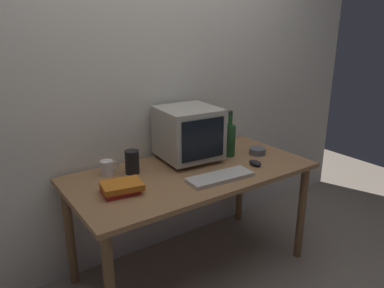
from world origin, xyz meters
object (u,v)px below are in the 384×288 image
object	(u,v)px
bottle_tall	(230,139)
book_stack	(121,188)
keyboard	(220,177)
cd_spindle	(257,151)
metal_canister	(132,162)
bottle_short	(213,139)
mug	(107,167)
crt_monitor	(188,133)
computer_mouse	(255,163)

from	to	relation	value
bottle_tall	book_stack	distance (m)	0.91
keyboard	cd_spindle	bearing A→B (deg)	25.26
cd_spindle	metal_canister	world-z (taller)	metal_canister
keyboard	bottle_short	world-z (taller)	bottle_short
book_stack	bottle_short	bearing A→B (deg)	19.64
mug	cd_spindle	xyz separation A→B (m)	(1.04, -0.27, -0.02)
cd_spindle	metal_canister	xyz separation A→B (m)	(-0.91, 0.19, 0.05)
crt_monitor	keyboard	bearing A→B (deg)	-94.34
bottle_tall	mug	xyz separation A→B (m)	(-0.86, 0.17, -0.08)
cd_spindle	bottle_tall	bearing A→B (deg)	153.35
crt_monitor	mug	xyz separation A→B (m)	(-0.57, 0.08, -0.15)
keyboard	mug	size ratio (longest dim) A/B	3.50
keyboard	mug	distance (m)	0.71
bottle_short	book_stack	size ratio (longest dim) A/B	0.79
bottle_tall	keyboard	bearing A→B (deg)	-137.68
crt_monitor	book_stack	bearing A→B (deg)	-159.80
bottle_short	cd_spindle	xyz separation A→B (m)	(0.18, -0.29, -0.05)
mug	metal_canister	world-z (taller)	metal_canister
crt_monitor	computer_mouse	bearing A→B (deg)	-48.64
metal_canister	keyboard	bearing A→B (deg)	-44.50
book_stack	cd_spindle	xyz separation A→B (m)	(1.09, 0.03, -0.01)
cd_spindle	metal_canister	distance (m)	0.93
bottle_tall	book_stack	bearing A→B (deg)	-172.02
metal_canister	crt_monitor	bearing A→B (deg)	-0.34
keyboard	computer_mouse	distance (m)	0.34
computer_mouse	book_stack	size ratio (longest dim) A/B	0.41
computer_mouse	bottle_short	size ratio (longest dim) A/B	0.51
mug	metal_canister	size ratio (longest dim) A/B	0.80
crt_monitor	bottle_tall	size ratio (longest dim) A/B	1.23
computer_mouse	keyboard	bearing A→B (deg)	-172.93
keyboard	metal_canister	world-z (taller)	metal_canister
keyboard	bottle_tall	xyz separation A→B (m)	(0.32, 0.29, 0.11)
keyboard	bottle_tall	bearing A→B (deg)	46.36
computer_mouse	bottle_tall	distance (m)	0.27
bottle_tall	cd_spindle	world-z (taller)	bottle_tall
metal_canister	mug	bearing A→B (deg)	151.70
bottle_short	keyboard	bearing A→B (deg)	-123.81
computer_mouse	cd_spindle	distance (m)	0.23
computer_mouse	bottle_tall	world-z (taller)	bottle_tall
crt_monitor	bottle_short	bearing A→B (deg)	18.50
keyboard	metal_canister	bearing A→B (deg)	139.54
crt_monitor	book_stack	size ratio (longest dim) A/B	1.67
keyboard	metal_canister	size ratio (longest dim) A/B	2.80
keyboard	metal_canister	xyz separation A→B (m)	(-0.40, 0.39, 0.06)
crt_monitor	cd_spindle	world-z (taller)	crt_monitor
cd_spindle	mug	bearing A→B (deg)	165.56
bottle_short	metal_canister	distance (m)	0.73
crt_monitor	keyboard	distance (m)	0.43
computer_mouse	bottle_tall	size ratio (longest dim) A/B	0.30
book_stack	cd_spindle	size ratio (longest dim) A/B	2.06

